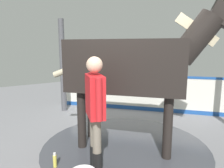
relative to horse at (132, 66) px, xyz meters
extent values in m
cube|color=gray|center=(-0.23, 0.28, -1.58)|extent=(16.00, 16.00, 0.02)
cylinder|color=#42444C|center=(-0.08, 0.09, -1.57)|extent=(3.20, 3.20, 0.00)
cube|color=silver|center=(1.77, 1.70, -1.05)|extent=(3.56, 4.09, 1.03)
cube|color=#1E4C99|center=(1.77, 1.70, -0.51)|extent=(3.58, 4.10, 0.06)
cube|color=#1E4C99|center=(1.77, 1.70, -1.51)|extent=(3.57, 4.09, 0.12)
cylinder|color=#4C4C51|center=(-0.21, 2.98, -0.22)|extent=(0.16, 0.16, 2.71)
cube|color=black|center=(-0.08, 0.09, 0.00)|extent=(2.06, 2.17, 0.92)
cylinder|color=black|center=(0.63, -0.34, -1.02)|extent=(0.16, 0.16, 1.11)
cylinder|color=black|center=(0.25, -0.67, -1.02)|extent=(0.16, 0.16, 1.11)
cylinder|color=black|center=(-0.41, 0.85, -1.02)|extent=(0.16, 0.16, 1.11)
cylinder|color=black|center=(-0.79, 0.52, -1.02)|extent=(0.16, 0.16, 1.11)
cylinder|color=black|center=(0.69, -0.79, 0.48)|extent=(0.85, 0.89, 0.91)
cube|color=#C6B793|center=(0.69, -0.79, 0.61)|extent=(0.51, 0.57, 0.56)
cylinder|color=#C6B793|center=(-0.83, 0.95, -0.10)|extent=(0.55, 0.61, 0.35)
cylinder|color=black|center=(-0.99, -0.41, -1.39)|extent=(0.15, 0.15, 0.35)
cylinder|color=slate|center=(-0.99, -0.41, -0.95)|extent=(0.13, 0.13, 0.53)
cylinder|color=black|center=(-0.91, -0.19, -1.39)|extent=(0.15, 0.15, 0.35)
cylinder|color=slate|center=(-0.91, -0.19, -0.95)|extent=(0.13, 0.13, 0.53)
cube|color=red|center=(-0.95, -0.30, -0.38)|extent=(0.37, 0.56, 0.62)
cylinder|color=red|center=(-1.05, -0.59, -0.36)|extent=(0.09, 0.09, 0.59)
cylinder|color=red|center=(-0.85, -0.01, -0.36)|extent=(0.09, 0.09, 0.59)
sphere|color=beige|center=(-0.95, -0.30, 0.08)|extent=(0.24, 0.24, 0.24)
cylinder|color=#D8CC4C|center=(-1.46, 0.13, -1.47)|extent=(0.06, 0.06, 0.20)
cylinder|color=white|center=(-1.46, 0.13, -1.35)|extent=(0.04, 0.04, 0.04)
camera|label=1|loc=(-2.41, -2.94, 0.32)|focal=33.43mm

